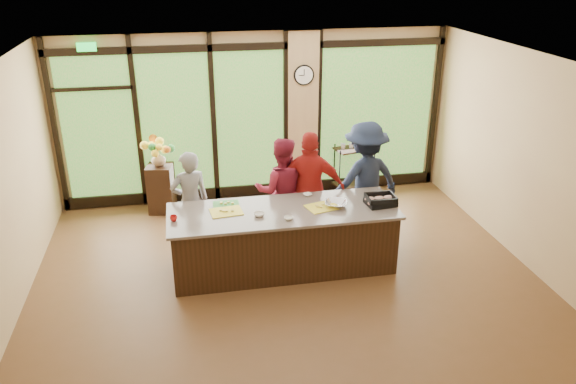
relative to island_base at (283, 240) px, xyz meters
name	(u,v)px	position (x,y,z in m)	size (l,w,h in m)	color
floor	(287,278)	(0.00, -0.30, -0.44)	(7.00, 7.00, 0.00)	brown
ceiling	(287,64)	(0.00, -0.30, 2.56)	(7.00, 7.00, 0.00)	silver
back_wall	(255,117)	(0.00, 2.70, 1.06)	(7.00, 7.00, 0.00)	tan
left_wall	(0,200)	(-3.50, -0.30, 1.06)	(6.00, 6.00, 0.00)	tan
right_wall	(530,162)	(3.50, -0.30, 1.06)	(6.00, 6.00, 0.00)	tan
window_wall	(265,123)	(0.16, 2.65, 0.95)	(6.90, 0.12, 3.00)	tan
island_base	(283,240)	(0.00, 0.00, 0.00)	(3.10, 1.00, 0.88)	black
countertop	(283,211)	(0.00, 0.00, 0.46)	(3.20, 1.10, 0.04)	slate
wall_clock	(304,75)	(0.85, 2.57, 1.81)	(0.36, 0.04, 0.36)	black
cook_left	(190,202)	(-1.26, 0.82, 0.35)	(0.58, 0.38, 1.58)	gray
cook_midleft	(281,190)	(0.13, 0.85, 0.41)	(0.82, 0.64, 1.69)	maroon
cook_midright	(310,189)	(0.56, 0.71, 0.46)	(1.05, 0.44, 1.80)	#A61D19
cook_right	(365,180)	(1.45, 0.80, 0.50)	(1.21, 0.70, 1.88)	#182034
roasting_pan	(380,202)	(1.39, -0.08, 0.52)	(0.40, 0.31, 0.07)	black
mixing_bowl	(336,204)	(0.76, -0.03, 0.52)	(0.31, 0.31, 0.08)	silver
cutting_board_left	(226,204)	(-0.77, 0.32, 0.49)	(0.37, 0.28, 0.01)	#32822F
cutting_board_center	(226,212)	(-0.78, 0.08, 0.49)	(0.43, 0.33, 0.01)	yellow
cutting_board_right	(322,207)	(0.56, -0.02, 0.49)	(0.44, 0.33, 0.01)	yellow
prep_bowl_near	(259,214)	(-0.35, -0.13, 0.50)	(0.15, 0.15, 0.05)	white
prep_bowl_mid	(289,218)	(0.02, -0.31, 0.50)	(0.13, 0.13, 0.04)	white
prep_bowl_far	(307,195)	(0.44, 0.42, 0.50)	(0.13, 0.13, 0.03)	white
red_ramekin	(174,218)	(-1.50, -0.06, 0.52)	(0.10, 0.10, 0.08)	#B51312
flower_stand	(161,188)	(-1.74, 2.30, -0.01)	(0.43, 0.43, 0.85)	black
flower_vase	(158,159)	(-1.74, 2.30, 0.54)	(0.24, 0.24, 0.25)	#8D6E4D
bar_cart	(354,163)	(1.80, 2.45, 0.15)	(0.80, 0.57, 0.99)	black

